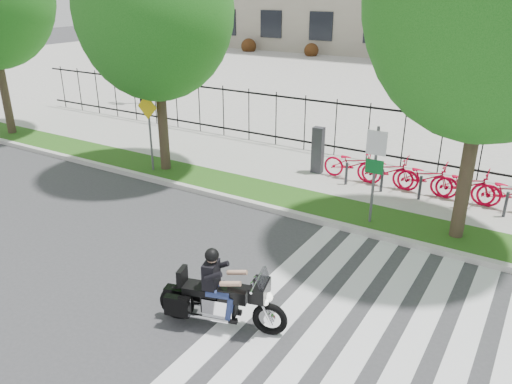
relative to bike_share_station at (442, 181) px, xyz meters
The scene contains 13 objects.
ground 8.33m from the bike_share_station, 119.94° to the right, with size 120.00×120.00×0.00m, color #363639.
curb 5.21m from the bike_share_station, 143.23° to the right, with size 60.00×0.20×0.15m, color beige.
grass_verge 4.75m from the bike_share_station, 151.53° to the right, with size 60.00×1.50×0.15m, color #1F4E13.
sidewalk 4.19m from the bike_share_station, behind, with size 60.00×3.50×0.15m, color gray.
plaza 18.29m from the bike_share_station, 103.11° to the left, with size 80.00×34.00×0.10m, color gray.
crosswalk_stripes 7.26m from the bike_share_station, 84.61° to the right, with size 5.70×8.00×0.01m, color silver, non-canonical shape.
iron_fence 4.63m from the bike_share_station, 154.23° to the left, with size 30.00×0.06×2.00m, color black, non-canonical shape.
lamp_post_left 17.04m from the bike_share_station, 163.44° to the left, with size 1.06×0.70×4.25m.
street_tree_1 9.70m from the bike_share_station, 164.87° to the right, with size 4.72×4.72×7.69m.
bike_share_station is the anchor object (origin of this frame).
sign_pole_regulatory 3.07m from the bike_share_station, 114.03° to the right, with size 0.50×0.09×2.50m.
sign_pole_warning 9.01m from the bike_share_station, 163.00° to the right, with size 0.78×0.09×2.49m.
motorcycle_rider 8.16m from the bike_share_station, 104.75° to the right, with size 2.38×1.08×1.88m.
Camera 1 is at (6.53, -6.75, 5.74)m, focal length 35.00 mm.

